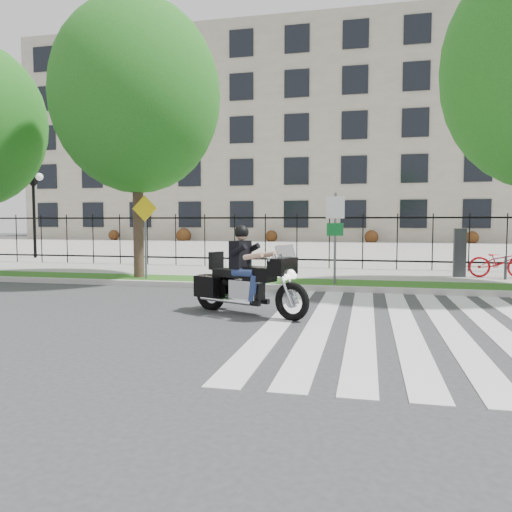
# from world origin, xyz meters

# --- Properties ---
(ground) EXTENTS (120.00, 120.00, 0.00)m
(ground) POSITION_xyz_m (0.00, 0.00, 0.00)
(ground) COLOR #313133
(ground) RESTS_ON ground
(curb) EXTENTS (60.00, 0.20, 0.15)m
(curb) POSITION_xyz_m (0.00, 4.10, 0.07)
(curb) COLOR #B3AFA8
(curb) RESTS_ON ground
(grass_verge) EXTENTS (60.00, 1.50, 0.15)m
(grass_verge) POSITION_xyz_m (0.00, 4.95, 0.07)
(grass_verge) COLOR #1C5014
(grass_verge) RESTS_ON ground
(sidewalk) EXTENTS (60.00, 3.50, 0.15)m
(sidewalk) POSITION_xyz_m (0.00, 7.45, 0.07)
(sidewalk) COLOR gray
(sidewalk) RESTS_ON ground
(plaza) EXTENTS (80.00, 34.00, 0.10)m
(plaza) POSITION_xyz_m (0.00, 25.00, 0.05)
(plaza) COLOR gray
(plaza) RESTS_ON ground
(crosswalk_stripes) EXTENTS (5.70, 8.00, 0.01)m
(crosswalk_stripes) POSITION_xyz_m (4.83, 0.00, 0.01)
(crosswalk_stripes) COLOR silver
(crosswalk_stripes) RESTS_ON ground
(iron_fence) EXTENTS (30.00, 0.06, 2.00)m
(iron_fence) POSITION_xyz_m (0.00, 9.20, 1.15)
(iron_fence) COLOR black
(iron_fence) RESTS_ON sidewalk
(office_building) EXTENTS (60.00, 21.90, 20.15)m
(office_building) POSITION_xyz_m (0.00, 44.92, 9.97)
(office_building) COLOR #A09481
(office_building) RESTS_ON ground
(lamp_post_left) EXTENTS (1.06, 0.70, 4.25)m
(lamp_post_left) POSITION_xyz_m (-12.00, 12.00, 3.21)
(lamp_post_left) COLOR black
(lamp_post_left) RESTS_ON ground
(street_tree_1) EXTENTS (5.07, 5.07, 8.41)m
(street_tree_1) POSITION_xyz_m (-3.11, 4.95, 5.64)
(street_tree_1) COLOR #3C2B21
(street_tree_1) RESTS_ON grass_verge
(sign_pole_regulatory) EXTENTS (0.50, 0.09, 2.50)m
(sign_pole_regulatory) POSITION_xyz_m (2.90, 4.58, 1.74)
(sign_pole_regulatory) COLOR #59595B
(sign_pole_regulatory) RESTS_ON grass_verge
(sign_pole_warning) EXTENTS (0.78, 0.09, 2.49)m
(sign_pole_warning) POSITION_xyz_m (-2.72, 4.58, 1.74)
(sign_pole_warning) COLOR #59595B
(sign_pole_warning) RESTS_ON grass_verge
(motorcycle_rider) EXTENTS (2.63, 1.49, 2.16)m
(motorcycle_rider) POSITION_xyz_m (1.45, 0.41, 0.72)
(motorcycle_rider) COLOR black
(motorcycle_rider) RESTS_ON ground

